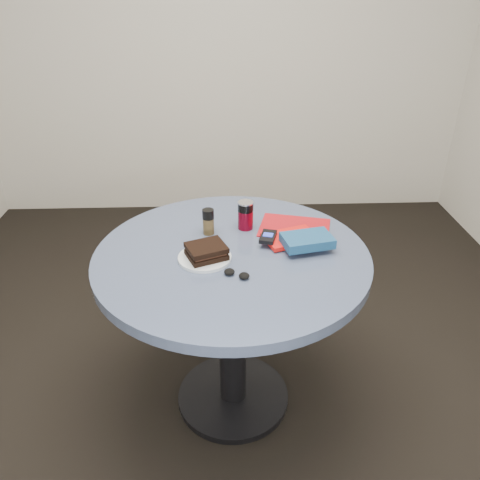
{
  "coord_description": "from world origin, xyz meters",
  "views": [
    {
      "loc": [
        -0.03,
        -1.46,
        1.62
      ],
      "look_at": [
        0.03,
        0.0,
        0.8
      ],
      "focal_mm": 35.0,
      "sensor_mm": 36.0,
      "label": 1
    }
  ],
  "objects_px": {
    "sandwich": "(206,251)",
    "mp3_player": "(268,237)",
    "table": "(232,289)",
    "pepper_grinder": "(208,221)",
    "red_book": "(291,238)",
    "novel": "(307,240)",
    "soda_can": "(246,215)",
    "magazine": "(295,228)",
    "plate": "(205,258)",
    "headphones": "(237,274)"
  },
  "relations": [
    {
      "from": "soda_can",
      "to": "mp3_player",
      "type": "distance_m",
      "value": 0.15
    },
    {
      "from": "sandwich",
      "to": "novel",
      "type": "xyz_separation_m",
      "value": [
        0.36,
        0.06,
        0.0
      ]
    },
    {
      "from": "red_book",
      "to": "novel",
      "type": "bearing_deg",
      "value": -72.5
    },
    {
      "from": "soda_can",
      "to": "magazine",
      "type": "relative_size",
      "value": 0.42
    },
    {
      "from": "pepper_grinder",
      "to": "table",
      "type": "bearing_deg",
      "value": -59.54
    },
    {
      "from": "pepper_grinder",
      "to": "novel",
      "type": "xyz_separation_m",
      "value": [
        0.36,
        -0.14,
        -0.01
      ]
    },
    {
      "from": "magazine",
      "to": "red_book",
      "type": "relative_size",
      "value": 1.39
    },
    {
      "from": "table",
      "to": "red_book",
      "type": "distance_m",
      "value": 0.3
    },
    {
      "from": "sandwich",
      "to": "novel",
      "type": "bearing_deg",
      "value": 8.81
    },
    {
      "from": "plate",
      "to": "sandwich",
      "type": "bearing_deg",
      "value": -24.38
    },
    {
      "from": "sandwich",
      "to": "mp3_player",
      "type": "xyz_separation_m",
      "value": [
        0.23,
        0.11,
        -0.01
      ]
    },
    {
      "from": "plate",
      "to": "magazine",
      "type": "distance_m",
      "value": 0.41
    },
    {
      "from": "magazine",
      "to": "sandwich",
      "type": "bearing_deg",
      "value": -132.45
    },
    {
      "from": "pepper_grinder",
      "to": "sandwich",
      "type": "bearing_deg",
      "value": -91.05
    },
    {
      "from": "red_book",
      "to": "mp3_player",
      "type": "xyz_separation_m",
      "value": [
        -0.09,
        -0.02,
        0.02
      ]
    },
    {
      "from": "soda_can",
      "to": "headphones",
      "type": "distance_m",
      "value": 0.35
    },
    {
      "from": "pepper_grinder",
      "to": "magazine",
      "type": "relative_size",
      "value": 0.38
    },
    {
      "from": "plate",
      "to": "mp3_player",
      "type": "distance_m",
      "value": 0.26
    },
    {
      "from": "table",
      "to": "sandwich",
      "type": "height_order",
      "value": "sandwich"
    },
    {
      "from": "mp3_player",
      "to": "headphones",
      "type": "bearing_deg",
      "value": -119.78
    },
    {
      "from": "mp3_player",
      "to": "headphones",
      "type": "xyz_separation_m",
      "value": [
        -0.12,
        -0.22,
        -0.02
      ]
    },
    {
      "from": "table",
      "to": "magazine",
      "type": "height_order",
      "value": "magazine"
    },
    {
      "from": "table",
      "to": "sandwich",
      "type": "bearing_deg",
      "value": -151.78
    },
    {
      "from": "magazine",
      "to": "red_book",
      "type": "bearing_deg",
      "value": -92.03
    },
    {
      "from": "sandwich",
      "to": "red_book",
      "type": "bearing_deg",
      "value": 21.47
    },
    {
      "from": "plate",
      "to": "mp3_player",
      "type": "xyz_separation_m",
      "value": [
        0.23,
        0.1,
        0.02
      ]
    },
    {
      "from": "plate",
      "to": "pepper_grinder",
      "type": "height_order",
      "value": "pepper_grinder"
    },
    {
      "from": "table",
      "to": "pepper_grinder",
      "type": "relative_size",
      "value": 9.8
    },
    {
      "from": "sandwich",
      "to": "headphones",
      "type": "bearing_deg",
      "value": -47.17
    },
    {
      "from": "magazine",
      "to": "headphones",
      "type": "relative_size",
      "value": 2.79
    },
    {
      "from": "mp3_player",
      "to": "sandwich",
      "type": "bearing_deg",
      "value": -154.76
    },
    {
      "from": "table",
      "to": "magazine",
      "type": "bearing_deg",
      "value": 34.75
    },
    {
      "from": "table",
      "to": "plate",
      "type": "height_order",
      "value": "plate"
    },
    {
      "from": "table",
      "to": "red_book",
      "type": "height_order",
      "value": "red_book"
    },
    {
      "from": "magazine",
      "to": "novel",
      "type": "xyz_separation_m",
      "value": [
        0.02,
        -0.17,
        0.04
      ]
    },
    {
      "from": "table",
      "to": "pepper_grinder",
      "type": "distance_m",
      "value": 0.27
    },
    {
      "from": "magazine",
      "to": "novel",
      "type": "distance_m",
      "value": 0.17
    },
    {
      "from": "sandwich",
      "to": "pepper_grinder",
      "type": "bearing_deg",
      "value": 88.95
    },
    {
      "from": "table",
      "to": "headphones",
      "type": "distance_m",
      "value": 0.24
    },
    {
      "from": "red_book",
      "to": "headphones",
      "type": "distance_m",
      "value": 0.32
    },
    {
      "from": "table",
      "to": "plate",
      "type": "relative_size",
      "value": 5.29
    },
    {
      "from": "red_book",
      "to": "pepper_grinder",
      "type": "bearing_deg",
      "value": 148.02
    },
    {
      "from": "sandwich",
      "to": "headphones",
      "type": "xyz_separation_m",
      "value": [
        0.1,
        -0.11,
        -0.03
      ]
    },
    {
      "from": "plate",
      "to": "soda_can",
      "type": "distance_m",
      "value": 0.28
    },
    {
      "from": "magazine",
      "to": "red_book",
      "type": "distance_m",
      "value": 0.11
    },
    {
      "from": "table",
      "to": "soda_can",
      "type": "xyz_separation_m",
      "value": [
        0.06,
        0.18,
        0.22
      ]
    },
    {
      "from": "sandwich",
      "to": "magazine",
      "type": "bearing_deg",
      "value": 33.14
    },
    {
      "from": "headphones",
      "to": "magazine",
      "type": "bearing_deg",
      "value": 54.18
    },
    {
      "from": "table",
      "to": "plate",
      "type": "distance_m",
      "value": 0.2
    },
    {
      "from": "headphones",
      "to": "pepper_grinder",
      "type": "bearing_deg",
      "value": 107.96
    }
  ]
}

